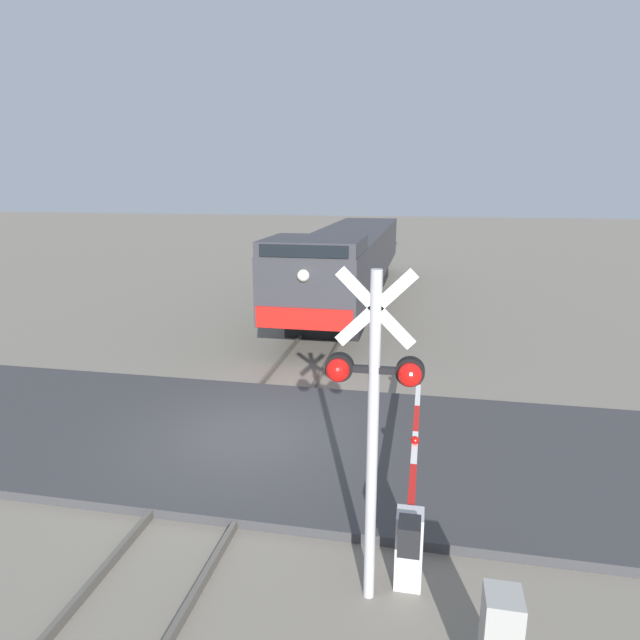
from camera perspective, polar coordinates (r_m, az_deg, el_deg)
ground_plane at (r=11.91m, az=-7.31°, el=-12.42°), size 160.00×160.00×0.00m
rail_track_left at (r=12.11m, az=-10.61°, el=-11.70°), size 0.08×80.00×0.15m
rail_track_right at (r=11.69m, az=-3.90°, el=-12.46°), size 0.08×80.00×0.15m
road_surface at (r=11.88m, az=-7.32°, el=-12.06°), size 36.00×5.82×0.17m
locomotive at (r=24.96m, az=3.01°, el=6.39°), size 3.08×19.09×3.62m
crossing_signal at (r=6.66m, az=5.55°, el=-8.49°), size 1.18×0.33×4.37m
crossing_gate at (r=8.71m, az=9.54°, el=-17.52°), size 0.36×6.57×1.20m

